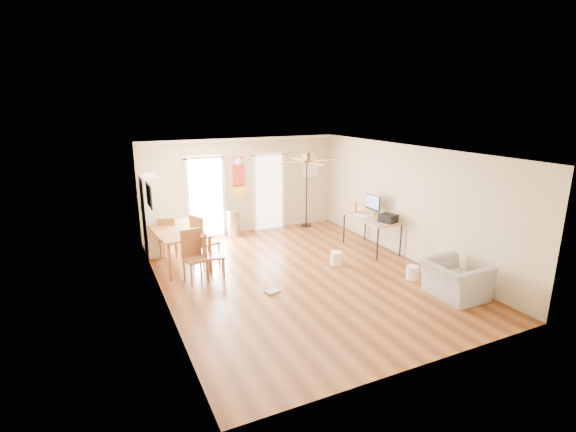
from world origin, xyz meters
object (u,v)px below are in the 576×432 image
dining_chair_near (195,256)px  torchiere_lamp (307,191)px  computer_desk (371,234)px  wastebasket_a (336,258)px  trash_can (233,223)px  dining_table (179,247)px  printer (388,218)px  armchair (455,280)px  dining_chair_right_a (205,240)px  bookshelf (152,215)px  dining_chair_right_b (214,254)px  wastebasket_b (412,273)px  dining_chair_far (168,236)px

dining_chair_near → torchiere_lamp: (3.84, 2.51, 0.53)m
computer_desk → wastebasket_a: bearing=-157.7°
trash_can → wastebasket_a: size_ratio=2.34×
dining_table → trash_can: (1.76, 1.54, -0.06)m
printer → armchair: size_ratio=0.35×
dining_table → torchiere_lamp: 4.29m
dining_chair_right_a → dining_chair_near: size_ratio=1.10×
printer → dining_chair_near: bearing=158.2°
dining_chair_near → trash_can: size_ratio=1.47×
bookshelf → wastebasket_a: bearing=-18.3°
dining_chair_right_b → dining_chair_near: 0.43m
wastebasket_a → dining_chair_right_b: bearing=167.7°
dining_chair_near → torchiere_lamp: bearing=22.9°
dining_chair_near → printer: (4.47, -0.40, 0.37)m
dining_table → dining_chair_right_a: 0.61m
torchiere_lamp → dining_chair_right_b: bearing=-144.7°
trash_can → computer_desk: size_ratio=0.47×
wastebasket_a → wastebasket_b: bearing=-53.6°
computer_desk → wastebasket_b: 1.93m
bookshelf → dining_chair_far: bookshelf is taller
bookshelf → wastebasket_b: (4.55, -3.87, -0.80)m
dining_table → armchair: dining_table is taller
dining_chair_right_a → wastebasket_b: dining_chair_right_a is taller
dining_table → wastebasket_b: dining_table is taller
dining_chair_near → dining_chair_far: size_ratio=1.07×
dining_chair_right_a → dining_chair_far: bearing=17.7°
bookshelf → dining_chair_near: (0.52, -2.05, -0.43)m
computer_desk → trash_can: bearing=137.6°
bookshelf → torchiere_lamp: (4.36, 0.46, 0.11)m
dining_chair_right_b → dining_chair_right_a: bearing=10.3°
dining_table → dining_chair_right_b: dining_chair_right_b is taller
dining_chair_right_b → wastebasket_b: size_ratio=3.44×
bookshelf → wastebasket_a: size_ratio=6.28×
dining_chair_right_b → printer: 4.10m
bookshelf → dining_chair_right_b: (0.94, -1.96, -0.46)m
bookshelf → wastebasket_a: bookshelf is taller
computer_desk → dining_table: bearing=168.1°
torchiere_lamp → dining_table: bearing=-159.2°
printer → armchair: 2.46m
bookshelf → torchiere_lamp: 4.39m
dining_chair_far → trash_can: bearing=-140.1°
bookshelf → dining_chair_right_b: bearing=-47.3°
torchiere_lamp → bookshelf: bearing=-173.9°
bookshelf → wastebasket_a: (3.56, -2.53, -0.79)m
computer_desk → wastebasket_a: (-1.31, -0.54, -0.25)m
trash_can → printer: (2.84, -2.95, 0.54)m
dining_chair_right_a → wastebasket_a: bearing=-135.8°
dining_chair_far → torchiere_lamp: 4.21m
dining_chair_right_a → wastebasket_a: 2.94m
dining_chair_far → torchiere_lamp: size_ratio=0.46×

